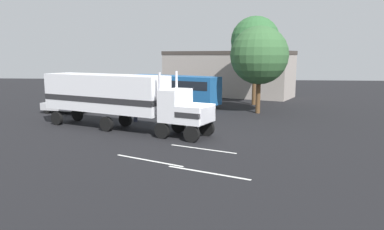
# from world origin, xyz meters

# --- Properties ---
(ground_plane) EXTENTS (120.00, 120.00, 0.00)m
(ground_plane) POSITION_xyz_m (0.00, 0.00, 0.00)
(ground_plane) COLOR black
(lane_stripe_near) EXTENTS (4.11, 1.87, 0.01)m
(lane_stripe_near) POSITION_xyz_m (0.40, -3.50, 0.01)
(lane_stripe_near) COLOR silver
(lane_stripe_near) RESTS_ON ground_plane
(lane_stripe_mid) EXTENTS (4.04, 2.03, 0.01)m
(lane_stripe_mid) POSITION_xyz_m (-2.35, -6.21, 0.01)
(lane_stripe_mid) COLOR silver
(lane_stripe_mid) RESTS_ON ground_plane
(lane_stripe_far) EXTENTS (4.11, 1.88, 0.01)m
(lane_stripe_far) POSITION_xyz_m (0.94, -8.00, 0.01)
(lane_stripe_far) COLOR silver
(lane_stripe_far) RESTS_ON ground_plane
(semi_truck) EXTENTS (13.97, 7.97, 4.50)m
(semi_truck) POSITION_xyz_m (-6.54, 2.03, 2.52)
(semi_truck) COLOR white
(semi_truck) RESTS_ON ground_plane
(person_bystander) EXTENTS (0.34, 0.46, 1.63)m
(person_bystander) POSITION_xyz_m (-5.91, 5.22, 0.89)
(person_bystander) COLOR #2D3347
(person_bystander) RESTS_ON ground_plane
(parked_bus) EXTENTS (10.94, 7.31, 3.40)m
(parked_bus) POSITION_xyz_m (-4.11, 14.76, 2.07)
(parked_bus) COLOR #1E5999
(parked_bus) RESTS_ON ground_plane
(parked_car) EXTENTS (4.67, 2.63, 1.57)m
(parked_car) POSITION_xyz_m (-13.90, 9.17, 0.81)
(parked_car) COLOR #B7B7BC
(parked_car) RESTS_ON ground_plane
(tree_left) EXTENTS (5.43, 5.43, 9.93)m
(tree_left) POSITION_xyz_m (4.95, 17.07, 7.19)
(tree_left) COLOR brown
(tree_left) RESTS_ON ground_plane
(tree_center) EXTENTS (5.58, 5.58, 8.40)m
(tree_center) POSITION_xyz_m (4.89, 10.89, 5.60)
(tree_center) COLOR brown
(tree_center) RESTS_ON ground_plane
(building_backdrop) EXTENTS (18.74, 12.65, 6.17)m
(building_backdrop) POSITION_xyz_m (1.89, 26.43, 3.30)
(building_backdrop) COLOR #9E938C
(building_backdrop) RESTS_ON ground_plane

